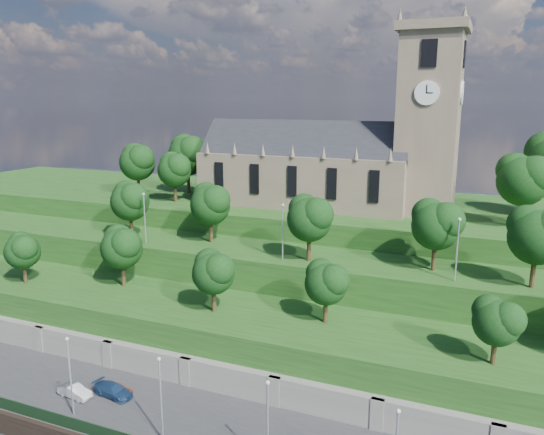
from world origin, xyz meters
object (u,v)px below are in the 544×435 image
at_px(church, 336,158).
at_px(car_right, 113,390).
at_px(car_middle, 75,391).
at_px(car_left, 114,389).

relative_size(church, car_right, 8.81).
bearing_deg(car_middle, car_right, -59.50).
bearing_deg(car_left, car_middle, 118.37).
height_order(church, car_middle, church).
distance_m(car_left, car_middle, 3.89).
bearing_deg(church, car_left, -106.19).
bearing_deg(car_right, car_left, 9.74).
relative_size(car_middle, car_right, 0.86).
distance_m(church, car_left, 45.44).
distance_m(car_middle, car_right, 3.81).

